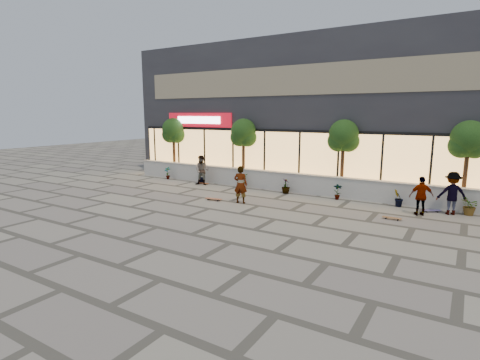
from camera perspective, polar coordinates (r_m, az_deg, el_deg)
The scene contains 22 objects.
ground at distance 14.65m, azimuth -3.37°, elevation -6.58°, with size 80.00×80.00×0.00m, color gray.
planter_wall at distance 20.50m, azimuth 7.90°, elevation -0.35°, with size 22.00×0.42×1.04m.
retail_building at distance 25.29m, azimuth 13.22°, elevation 9.92°, with size 24.00×9.17×8.50m.
shrub_a at distance 24.71m, azimuth -10.98°, elevation 1.05°, with size 0.43×0.29×0.81m, color #183310.
shrub_b at distance 22.93m, azimuth -5.81°, elevation 0.50°, with size 0.45×0.36×0.81m, color #183310.
shrub_c at distance 21.36m, azimuth 0.16°, elevation -0.16°, with size 0.73×0.63×0.81m, color #183310.
shrub_d at distance 20.07m, azimuth 7.00°, elevation -0.90°, with size 0.45×0.45×0.81m, color #183310.
shrub_e at distance 19.10m, azimuth 14.65°, elevation -1.71°, with size 0.43×0.29×0.81m, color #183310.
shrub_f at distance 18.50m, azimuth 22.96°, elevation -2.56°, with size 0.45×0.36×0.81m, color #183310.
shrub_g at distance 18.32m, azimuth 31.64°, elevation -3.39°, with size 0.73×0.63×0.81m, color #183310.
tree_west at distance 25.71m, azimuth -10.11°, elevation 7.21°, with size 1.60×1.50×3.92m.
tree_midwest at distance 22.43m, azimuth 0.53°, elevation 6.97°, with size 1.60×1.50×3.92m.
tree_mideast at distance 20.01m, azimuth 15.49°, elevation 6.24°, with size 1.60×1.50×3.92m.
tree_east at distance 19.22m, azimuth 31.48°, elevation 4.99°, with size 1.60×1.50×3.92m.
skater_center at distance 17.67m, azimuth 0.08°, elevation -0.70°, with size 0.65×0.43×1.79m, color white.
skater_left at distance 22.29m, azimuth -5.82°, elevation 1.47°, with size 0.86×0.67×1.77m, color #92765E.
skater_right_near at distance 17.27m, azimuth 25.90°, elevation -2.21°, with size 0.96×0.40×1.65m, color white.
skater_right_far at distance 18.00m, azimuth 29.59°, elevation -1.77°, with size 1.17×0.67×1.82m, color #9C3A1C.
skateboard_center at distance 18.38m, azimuth -4.06°, elevation -2.87°, with size 0.89×0.32×0.10m.
skateboard_left at distance 22.62m, azimuth -5.61°, elevation -0.49°, with size 0.72×0.24×0.08m.
skateboard_right_near at distance 16.27m, azimuth 22.15°, elevation -5.36°, with size 0.73×0.20×0.09m.
skateboard_right_far at distance 18.19m, azimuth 27.14°, elevation -4.14°, with size 0.76×0.56×0.09m.
Camera 1 is at (8.08, -11.48, 4.18)m, focal length 28.00 mm.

